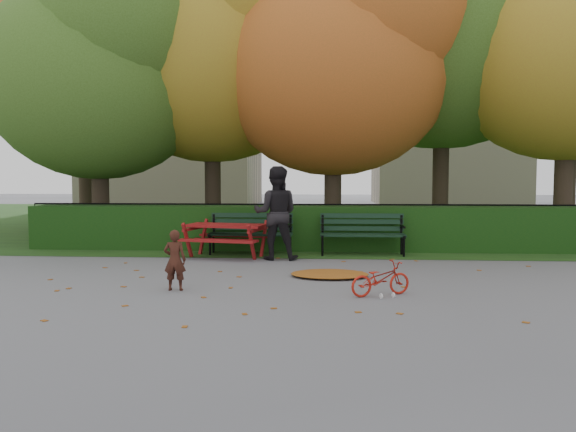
# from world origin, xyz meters

# --- Properties ---
(ground) EXTENTS (90.00, 90.00, 0.00)m
(ground) POSITION_xyz_m (0.00, 0.00, 0.00)
(ground) COLOR slate
(ground) RESTS_ON ground
(grass_strip) EXTENTS (90.00, 90.00, 0.00)m
(grass_strip) POSITION_xyz_m (0.00, 14.00, 0.01)
(grass_strip) COLOR #1B3915
(grass_strip) RESTS_ON ground
(building_left) EXTENTS (10.00, 7.00, 15.00)m
(building_left) POSITION_xyz_m (-9.00, 26.00, 7.50)
(building_left) COLOR beige
(building_left) RESTS_ON ground
(building_right) EXTENTS (9.00, 6.00, 12.00)m
(building_right) POSITION_xyz_m (8.00, 28.00, 6.00)
(building_right) COLOR beige
(building_right) RESTS_ON ground
(hedge) EXTENTS (13.00, 0.90, 1.00)m
(hedge) POSITION_xyz_m (0.00, 4.50, 0.50)
(hedge) COLOR black
(hedge) RESTS_ON ground
(iron_fence) EXTENTS (14.00, 0.04, 1.02)m
(iron_fence) POSITION_xyz_m (0.00, 5.30, 0.54)
(iron_fence) COLOR black
(iron_fence) RESTS_ON ground
(tree_a) EXTENTS (5.88, 5.60, 7.48)m
(tree_a) POSITION_xyz_m (-5.19, 5.58, 4.52)
(tree_a) COLOR #2E221A
(tree_a) RESTS_ON ground
(tree_b) EXTENTS (6.72, 6.40, 8.79)m
(tree_b) POSITION_xyz_m (-2.44, 6.75, 5.40)
(tree_b) COLOR #2E221A
(tree_b) RESTS_ON ground
(tree_c) EXTENTS (6.30, 6.00, 8.00)m
(tree_c) POSITION_xyz_m (0.83, 5.96, 4.82)
(tree_c) COLOR #2E221A
(tree_c) RESTS_ON ground
(tree_d) EXTENTS (7.14, 6.80, 9.58)m
(tree_d) POSITION_xyz_m (3.88, 7.23, 5.98)
(tree_d) COLOR #2E221A
(tree_d) RESTS_ON ground
(tree_f) EXTENTS (6.93, 6.60, 9.19)m
(tree_f) POSITION_xyz_m (-7.13, 9.24, 5.69)
(tree_f) COLOR #2E221A
(tree_f) RESTS_ON ground
(bench_left) EXTENTS (1.80, 0.57, 0.88)m
(bench_left) POSITION_xyz_m (-1.30, 3.70, 0.52)
(bench_left) COLOR black
(bench_left) RESTS_ON ground
(bench_right) EXTENTS (1.80, 0.57, 0.88)m
(bench_right) POSITION_xyz_m (1.10, 3.70, 0.52)
(bench_right) COLOR black
(bench_right) RESTS_ON ground
(picnic_table) EXTENTS (1.82, 1.58, 0.78)m
(picnic_table) POSITION_xyz_m (-1.76, 3.20, 0.53)
(picnic_table) COLOR maroon
(picnic_table) RESTS_ON ground
(leaf_pile) EXTENTS (1.57, 1.37, 0.09)m
(leaf_pile) POSITION_xyz_m (0.38, 1.00, 0.05)
(leaf_pile) COLOR maroon
(leaf_pile) RESTS_ON ground
(leaf_scatter) EXTENTS (9.00, 5.70, 0.01)m
(leaf_scatter) POSITION_xyz_m (0.00, 0.30, 0.01)
(leaf_scatter) COLOR maroon
(leaf_scatter) RESTS_ON ground
(child) EXTENTS (0.34, 0.23, 0.90)m
(child) POSITION_xyz_m (-1.90, -0.29, 0.45)
(child) COLOR #3B1B12
(child) RESTS_ON ground
(adult) EXTENTS (0.93, 0.73, 1.89)m
(adult) POSITION_xyz_m (-0.69, 2.90, 0.94)
(adult) COLOR black
(adult) RESTS_ON ground
(bicycle) EXTENTS (0.97, 0.68, 0.48)m
(bicycle) POSITION_xyz_m (1.09, -0.47, 0.24)
(bicycle) COLOR #B31D10
(bicycle) RESTS_ON ground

